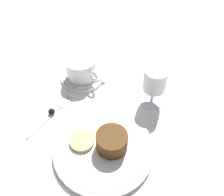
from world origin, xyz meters
name	(u,v)px	position (x,y,z in m)	size (l,w,h in m)	color
ground_plane	(108,134)	(0.00, 0.00, 0.00)	(3.00, 3.00, 0.00)	white
dinner_plate	(103,149)	(0.03, -0.05, 0.01)	(0.25, 0.25, 0.01)	white
saucer	(82,77)	(-0.21, 0.10, 0.01)	(0.14, 0.14, 0.01)	white
coffee_cup	(81,68)	(-0.20, 0.10, 0.04)	(0.12, 0.09, 0.07)	white
spoon	(91,82)	(-0.16, 0.10, 0.01)	(0.06, 0.12, 0.00)	silver
wine_glass	(155,82)	(0.02, 0.17, 0.08)	(0.07, 0.07, 0.12)	silver
fork	(55,111)	(-0.17, -0.04, 0.00)	(0.04, 0.18, 0.01)	silver
dessert_cake	(112,141)	(0.04, -0.03, 0.04)	(0.08, 0.08, 0.05)	#563314
pineapple_slice	(82,141)	(-0.03, -0.07, 0.02)	(0.06, 0.06, 0.01)	#EFE075
chocolate_truffle	(52,111)	(-0.17, -0.05, 0.01)	(0.02, 0.02, 0.02)	black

